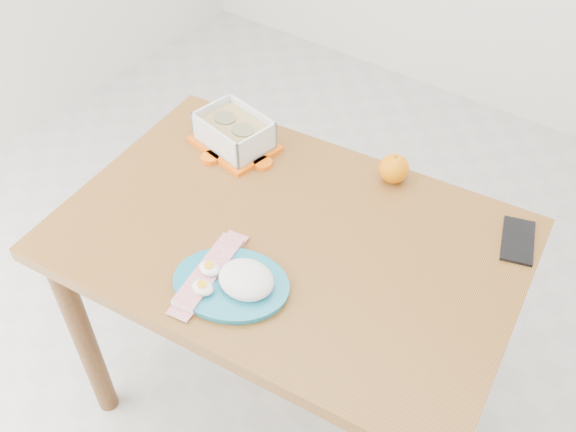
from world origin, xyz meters
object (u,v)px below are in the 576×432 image
Objects in this scene: orange_fruit at (394,169)px; dining_table at (288,265)px; smartphone at (518,240)px; food_container at (234,132)px; rice_plate at (236,281)px.

dining_table is at bearing -108.84° from orange_fruit.
smartphone is at bearing -3.50° from orange_fruit.
food_container is at bearing 142.91° from dining_table.
dining_table is 3.54× the size of rice_plate.
dining_table is 7.97× the size of smartphone.
food_container is 0.50m from rice_plate.
smartphone is at bearing 27.77° from rice_plate.
food_container is 0.75× the size of rice_plate.
smartphone is (0.77, 0.11, -0.04)m from food_container.
rice_plate is at bearing -39.96° from food_container.
rice_plate is 2.25× the size of smartphone.
rice_plate is 0.67m from smartphone.
orange_fruit is at bearing 158.70° from smartphone.
dining_table is at bearing -20.16° from food_container.
dining_table is 14.96× the size of orange_fruit.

